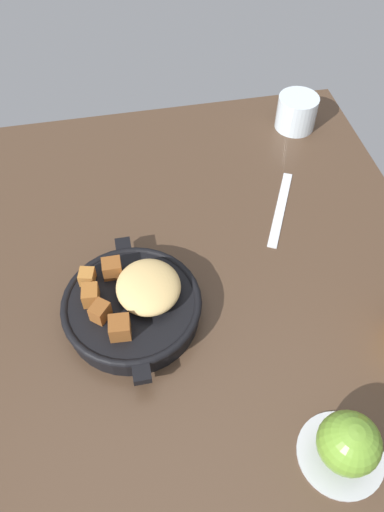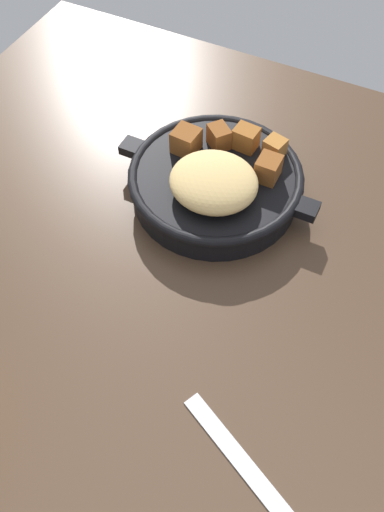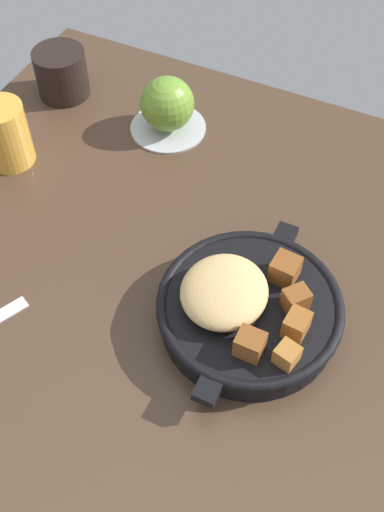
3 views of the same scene
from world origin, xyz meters
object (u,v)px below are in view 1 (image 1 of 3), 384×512
butter_knife (280,208)px  water_glass_short (297,112)px  red_apple (349,443)px  cast_iron_skillet (133,304)px

butter_knife → water_glass_short: bearing=-177.7°
water_glass_short → red_apple: bearing=-13.4°
butter_knife → water_glass_short: water_glass_short is taller
red_apple → butter_knife: bearing=172.6°
cast_iron_skillet → red_apple: size_ratio=3.25×
water_glass_short → butter_knife: bearing=-24.1°
cast_iron_skillet → water_glass_short: bearing=135.7°
red_apple → water_glass_short: red_apple is taller
red_apple → water_glass_short: 65.61cm
butter_knife → cast_iron_skillet: bearing=-32.8°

